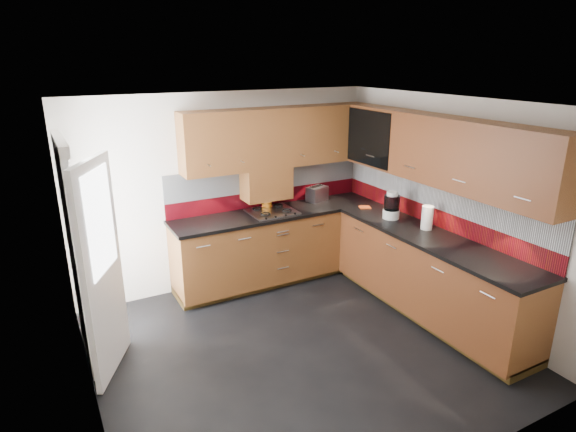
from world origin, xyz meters
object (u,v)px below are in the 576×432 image
gas_hob (272,211)px  food_processor (392,206)px  toaster (317,194)px  utensil_pot (267,200)px

gas_hob → food_processor: 1.45m
gas_hob → toaster: (0.76, 0.18, 0.08)m
utensil_pot → food_processor: (1.13, -1.08, 0.05)m
utensil_pot → toaster: (0.74, -0.03, -0.00)m
gas_hob → utensil_pot: (0.02, 0.21, 0.08)m
gas_hob → toaster: 0.79m
utensil_pot → toaster: bearing=-2.0°
toaster → food_processor: size_ratio=0.96×
toaster → food_processor: (0.39, -1.05, 0.05)m
utensil_pot → food_processor: 1.56m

